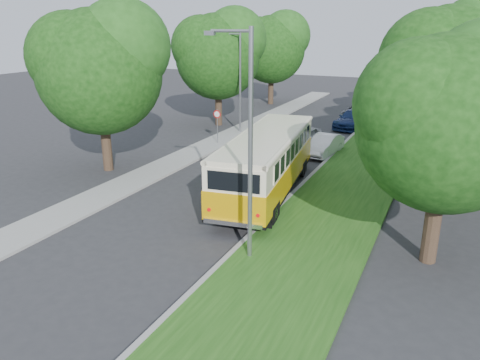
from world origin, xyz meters
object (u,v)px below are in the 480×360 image
at_px(lamppost_far, 239,79).
at_px(car_blue, 353,119).
at_px(car_silver, 303,138).
at_px(car_white, 324,145).
at_px(car_grey, 359,112).
at_px(vintage_bus, 267,164).
at_px(lamppost_near, 248,141).

bearing_deg(lamppost_far, car_blue, 35.76).
xyz_separation_m(lamppost_far, car_silver, (5.95, -2.46, -3.41)).
distance_m(car_silver, car_white, 2.06).
distance_m(car_white, car_grey, 12.41).
bearing_deg(lamppost_far, vintage_bus, -59.60).
height_order(car_silver, car_blue, car_blue).
distance_m(car_silver, car_grey, 11.42).
bearing_deg(car_grey, vintage_bus, -89.61).
height_order(car_white, car_blue, car_blue).
bearing_deg(lamppost_near, car_blue, 92.94).
bearing_deg(lamppost_far, car_grey, 49.82).
height_order(vintage_bus, car_silver, vintage_bus).
xyz_separation_m(lamppost_far, car_white, (7.70, -3.56, -3.47)).
relative_size(car_white, car_blue, 0.79).
bearing_deg(vintage_bus, car_grey, 81.52).
bearing_deg(car_grey, car_white, -87.51).
xyz_separation_m(lamppost_near, car_silver, (-2.95, 16.04, -3.66)).
bearing_deg(car_silver, lamppost_near, -76.21).
height_order(lamppost_near, vintage_bus, lamppost_near).
height_order(lamppost_far, vintage_bus, lamppost_far).
height_order(lamppost_near, car_blue, lamppost_near).
bearing_deg(car_blue, vintage_bus, -83.25).
relative_size(car_silver, car_grey, 0.80).
height_order(vintage_bus, car_white, vintage_bus).
relative_size(car_silver, car_blue, 0.83).
bearing_deg(lamppost_near, car_grey, 92.99).
relative_size(lamppost_far, car_silver, 1.80).
bearing_deg(car_silver, car_grey, 85.70).
relative_size(lamppost_far, vintage_bus, 0.71).
height_order(vintage_bus, car_blue, vintage_bus).
xyz_separation_m(car_silver, car_white, (1.74, -1.10, -0.06)).
bearing_deg(car_silver, car_white, -28.78).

